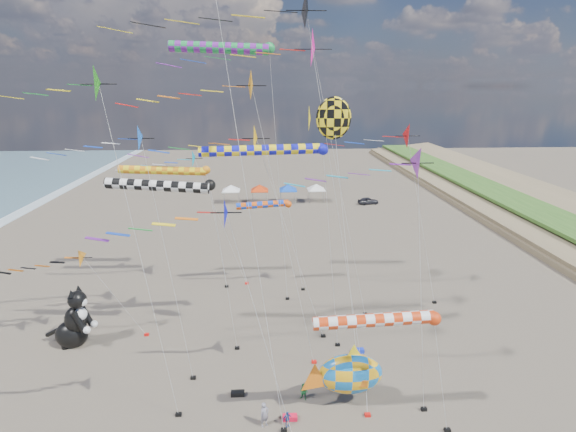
% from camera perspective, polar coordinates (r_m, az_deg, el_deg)
% --- Properties ---
extents(delta_kite_0, '(8.84, 1.61, 15.11)m').
position_cam_1_polar(delta_kite_0, '(21.00, -9.14, -0.64)').
color(delta_kite_0, '#0910C6').
rests_on(delta_kite_0, ground).
extents(delta_kite_1, '(14.80, 2.70, 25.63)m').
position_cam_1_polar(delta_kite_1, '(28.79, 2.29, 24.40)').
color(delta_kite_1, black).
rests_on(delta_kite_1, ground).
extents(delta_kite_2, '(8.98, 1.81, 17.76)m').
position_cam_1_polar(delta_kite_2, '(29.12, -21.19, 8.41)').
color(delta_kite_2, blue).
rests_on(delta_kite_2, ground).
extents(delta_kite_3, '(10.23, 2.11, 21.11)m').
position_cam_1_polar(delta_kite_3, '(25.67, -25.73, 14.33)').
color(delta_kite_3, '#24861E').
rests_on(delta_kite_3, ground).
extents(delta_kite_4, '(10.58, 1.75, 14.27)m').
position_cam_1_polar(delta_kite_4, '(44.22, -12.14, 6.85)').
color(delta_kite_4, '#099CCB').
rests_on(delta_kite_4, ground).
extents(delta_kite_6, '(15.94, 3.16, 24.23)m').
position_cam_1_polar(delta_kite_6, '(36.24, 2.87, 20.21)').
color(delta_kite_6, '#FD179C').
rests_on(delta_kite_6, ground).
extents(delta_kite_7, '(14.31, 2.33, 17.13)m').
position_cam_1_polar(delta_kite_7, '(39.42, 11.91, 9.68)').
color(delta_kite_7, red).
rests_on(delta_kite_7, ground).
extents(delta_kite_8, '(12.40, 2.05, 21.00)m').
position_cam_1_polar(delta_kite_8, '(29.02, -7.65, 15.54)').
color(delta_kite_8, '#FF9B11').
rests_on(delta_kite_8, ground).
extents(delta_kite_9, '(8.93, 1.94, 16.98)m').
position_cam_1_polar(delta_kite_9, '(24.80, 12.82, 5.99)').
color(delta_kite_9, purple).
rests_on(delta_kite_9, ground).
extents(delta_kite_10, '(12.31, 2.14, 17.51)m').
position_cam_1_polar(delta_kite_10, '(32.73, -3.86, 9.53)').
color(delta_kite_10, '#EDAE0F').
rests_on(delta_kite_10, ground).
extents(delta_kite_11, '(9.12, 1.63, 8.23)m').
position_cam_1_polar(delta_kite_11, '(38.55, -24.40, -4.85)').
color(delta_kite_11, orange).
rests_on(delta_kite_11, ground).
extents(windsock_0, '(8.94, 0.81, 13.59)m').
position_cam_1_polar(windsock_0, '(32.60, -15.50, 3.65)').
color(windsock_0, black).
rests_on(windsock_0, ground).
extents(windsock_1, '(6.64, 0.68, 9.36)m').
position_cam_1_polar(windsock_1, '(42.84, -2.80, 1.37)').
color(windsock_1, '#EC5410').
rests_on(windsock_1, ground).
extents(windsock_2, '(9.82, 0.83, 12.62)m').
position_cam_1_polar(windsock_2, '(44.15, -15.07, 5.56)').
color(windsock_2, orange).
rests_on(windsock_2, ground).
extents(windsock_3, '(8.38, 0.78, 7.98)m').
position_cam_1_polar(windsock_3, '(25.67, 11.73, -12.86)').
color(windsock_3, red).
rests_on(windsock_3, ground).
extents(windsock_4, '(10.27, 0.76, 15.99)m').
position_cam_1_polar(windsock_4, '(31.44, -2.64, 8.24)').
color(windsock_4, '#1315C4').
rests_on(windsock_4, ground).
extents(windsock_5, '(9.90, 0.96, 23.36)m').
position_cam_1_polar(windsock_5, '(39.65, -7.99, 20.28)').
color(windsock_5, green).
rests_on(windsock_5, ground).
extents(angelfish_kite, '(3.74, 3.02, 19.27)m').
position_cam_1_polar(angelfish_kite, '(28.60, 5.42, 11.97)').
color(angelfish_kite, yellow).
rests_on(angelfish_kite, ground).
extents(cat_inflatable, '(4.12, 2.77, 5.08)m').
position_cam_1_polar(cat_inflatable, '(39.79, -25.67, -11.37)').
color(cat_inflatable, black).
rests_on(cat_inflatable, ground).
extents(fish_inflatable, '(5.53, 2.46, 4.50)m').
position_cam_1_polar(fish_inflatable, '(30.26, 7.80, -19.25)').
color(fish_inflatable, blue).
rests_on(fish_inflatable, ground).
extents(person_adult, '(0.70, 0.65, 1.60)m').
position_cam_1_polar(person_adult, '(29.64, -3.01, -23.88)').
color(person_adult, gray).
rests_on(person_adult, ground).
extents(child_green, '(0.72, 0.68, 1.18)m').
position_cam_1_polar(child_green, '(31.62, 2.03, -21.41)').
color(child_green, '#23823E').
rests_on(child_green, ground).
extents(child_blue, '(0.66, 0.45, 1.04)m').
position_cam_1_polar(child_blue, '(29.77, -0.10, -24.37)').
color(child_blue, '#254692').
rests_on(child_blue, ground).
extents(kite_bag_0, '(0.90, 0.44, 0.30)m').
position_cam_1_polar(kite_bag_0, '(32.36, -6.40, -21.48)').
color(kite_bag_0, black).
rests_on(kite_bag_0, ground).
extents(kite_bag_1, '(0.90, 0.44, 0.30)m').
position_cam_1_polar(kite_bag_1, '(30.43, 0.25, -24.21)').
color(kite_bag_1, red).
rests_on(kite_bag_1, ground).
extents(kite_bag_3, '(0.90, 0.44, 0.30)m').
position_cam_1_polar(kite_bag_3, '(36.71, 8.88, -16.53)').
color(kite_bag_3, '#142CCD').
rests_on(kite_bag_3, ground).
extents(tent_row, '(19.20, 4.20, 3.80)m').
position_cam_1_polar(tent_row, '(78.98, -1.81, 3.93)').
color(tent_row, white).
rests_on(tent_row, ground).
extents(parked_car, '(3.77, 2.02, 1.22)m').
position_cam_1_polar(parked_car, '(79.71, 10.14, 1.92)').
color(parked_car, '#26262D').
rests_on(parked_car, ground).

